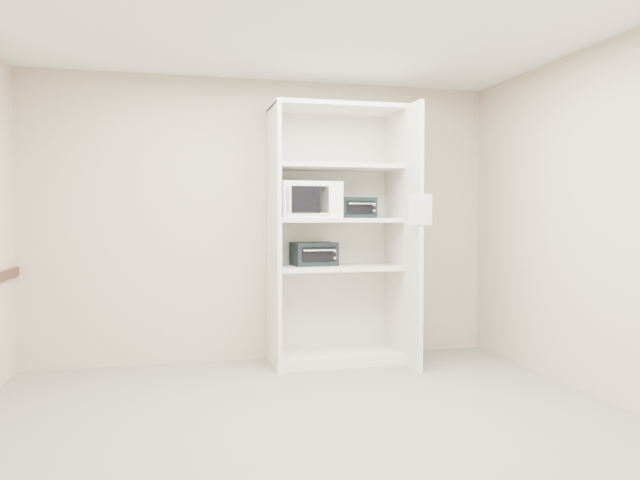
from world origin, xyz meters
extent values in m
cube|color=slate|center=(0.00, 0.00, 0.00)|extent=(4.50, 4.00, 0.01)
cube|color=white|center=(0.00, 0.00, 2.70)|extent=(4.50, 4.00, 0.01)
cube|color=beige|center=(0.00, 2.00, 1.35)|extent=(4.50, 0.02, 2.70)
cube|color=beige|center=(0.00, -2.00, 1.35)|extent=(4.50, 0.02, 2.70)
cube|color=beige|center=(2.25, 0.00, 1.35)|extent=(0.02, 4.00, 2.70)
cube|color=silver|center=(0.02, 1.68, 1.20)|extent=(0.04, 0.60, 2.40)
cube|color=silver|center=(1.22, 1.53, 1.20)|extent=(0.04, 0.90, 2.40)
cube|color=silver|center=(0.62, 1.99, 1.20)|extent=(1.24, 0.02, 2.40)
cube|color=silver|center=(0.62, 1.70, 0.05)|extent=(1.16, 0.56, 0.10)
cube|color=silver|center=(0.62, 1.70, 0.90)|extent=(1.16, 0.56, 0.04)
cube|color=silver|center=(0.62, 1.70, 1.35)|extent=(1.16, 0.56, 0.04)
cube|color=silver|center=(0.62, 1.70, 1.85)|extent=(1.16, 0.56, 0.04)
cube|color=silver|center=(0.62, 1.70, 2.40)|extent=(1.24, 0.60, 0.04)
cube|color=white|center=(0.33, 1.66, 1.54)|extent=(0.57, 0.44, 0.33)
cube|color=black|center=(0.82, 1.74, 1.47)|extent=(0.36, 0.28, 0.20)
cube|color=black|center=(0.41, 1.76, 1.03)|extent=(0.42, 0.33, 0.22)
cube|color=white|center=(1.20, 1.07, 1.44)|extent=(0.20, 0.03, 0.26)
camera|label=1|loc=(-0.93, -3.98, 1.37)|focal=35.00mm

